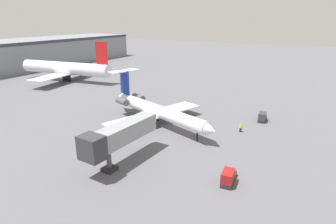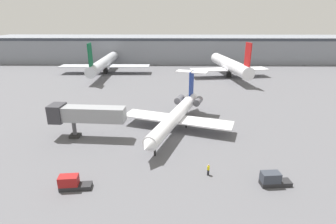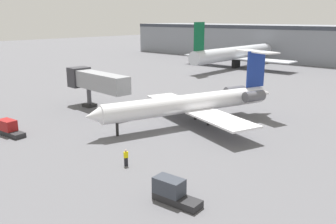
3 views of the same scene
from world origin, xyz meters
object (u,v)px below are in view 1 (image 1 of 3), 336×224
object	(u,v)px
baggage_tug_lead	(262,117)
parked_airliner_west_mid	(66,68)
ground_crew_marshaller	(241,128)
baggage_tug_trailing	(228,177)
regional_jet	(155,109)
jet_bridge	(117,137)

from	to	relation	value
baggage_tug_lead	parked_airliner_west_mid	xyz separation A→B (m)	(7.55, 65.42, 3.49)
ground_crew_marshaller	baggage_tug_trailing	distance (m)	18.16
baggage_tug_trailing	parked_airliner_west_mid	size ratio (longest dim) A/B	0.12
baggage_tug_lead	regional_jet	bearing A→B (deg)	123.27
baggage_tug_lead	baggage_tug_trailing	bearing A→B (deg)	-177.52
baggage_tug_lead	parked_airliner_west_mid	size ratio (longest dim) A/B	0.12
ground_crew_marshaller	baggage_tug_trailing	xyz separation A→B (m)	(-17.84, -3.37, -0.02)
regional_jet	jet_bridge	size ratio (longest dim) A/B	2.06
regional_jet	jet_bridge	bearing A→B (deg)	-165.79
baggage_tug_trailing	baggage_tug_lead	bearing A→B (deg)	2.48
jet_bridge	baggage_tug_trailing	xyz separation A→B (m)	(3.15, -15.34, -3.63)
jet_bridge	ground_crew_marshaller	distance (m)	24.43
regional_jet	baggage_tug_trailing	bearing A→B (deg)	-125.08
regional_jet	ground_crew_marshaller	xyz separation A→B (m)	(4.06, -16.26, -2.16)
parked_airliner_west_mid	baggage_tug_trailing	bearing A→B (deg)	-116.70
jet_bridge	parked_airliner_west_mid	world-z (taller)	parked_airliner_west_mid
baggage_tug_lead	baggage_tug_trailing	xyz separation A→B (m)	(-25.93, -1.13, 0.00)
regional_jet	baggage_tug_trailing	distance (m)	24.09
baggage_tug_lead	baggage_tug_trailing	world-z (taller)	same
jet_bridge	ground_crew_marshaller	world-z (taller)	jet_bridge
jet_bridge	baggage_tug_lead	xyz separation A→B (m)	(29.08, -14.22, -3.63)
baggage_tug_lead	baggage_tug_trailing	size ratio (longest dim) A/B	1.00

